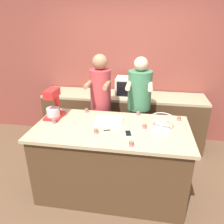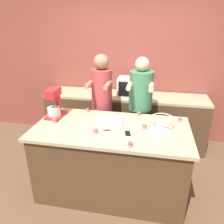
{
  "view_description": "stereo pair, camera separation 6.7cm",
  "coord_description": "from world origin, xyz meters",
  "px_view_note": "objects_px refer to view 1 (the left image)",
  "views": [
    {
      "loc": [
        0.39,
        -2.33,
        2.15
      ],
      "look_at": [
        0.0,
        0.05,
        1.12
      ],
      "focal_mm": 35.0,
      "sensor_mm": 36.0,
      "label": 1
    },
    {
      "loc": [
        0.45,
        -2.31,
        2.15
      ],
      "look_at": [
        0.0,
        0.05,
        1.12
      ],
      "focal_mm": 35.0,
      "sensor_mm": 36.0,
      "label": 2
    }
  ],
  "objects_px": {
    "baking_tray": "(109,120)",
    "cupcake_1": "(138,113)",
    "cell_phone": "(128,134)",
    "cupcake_2": "(54,121)",
    "person_left": "(101,107)",
    "mixing_bowl": "(162,122)",
    "cupcake_3": "(96,131)",
    "cupcake_5": "(131,144)",
    "microwave_oven": "(130,87)",
    "knife": "(112,130)",
    "person_right": "(139,111)",
    "cupcake_4": "(87,110)",
    "cupcake_6": "(144,126)",
    "cupcake_0": "(179,118)",
    "stand_mixer": "(54,105)"
  },
  "relations": [
    {
      "from": "person_right",
      "to": "cupcake_1",
      "type": "xyz_separation_m",
      "value": [
        0.0,
        -0.27,
        0.09
      ]
    },
    {
      "from": "baking_tray",
      "to": "cupcake_4",
      "type": "bearing_deg",
      "value": 147.63
    },
    {
      "from": "person_left",
      "to": "cupcake_4",
      "type": "xyz_separation_m",
      "value": [
        -0.14,
        -0.29,
        0.06
      ]
    },
    {
      "from": "baking_tray",
      "to": "cupcake_3",
      "type": "distance_m",
      "value": 0.36
    },
    {
      "from": "person_right",
      "to": "cupcake_6",
      "type": "distance_m",
      "value": 0.67
    },
    {
      "from": "person_right",
      "to": "cupcake_4",
      "type": "relative_size",
      "value": 28.63
    },
    {
      "from": "person_right",
      "to": "cupcake_5",
      "type": "xyz_separation_m",
      "value": [
        -0.02,
        -1.08,
        0.09
      ]
    },
    {
      "from": "baking_tray",
      "to": "cupcake_4",
      "type": "xyz_separation_m",
      "value": [
        -0.36,
        0.23,
        0.01
      ]
    },
    {
      "from": "cupcake_5",
      "to": "cell_phone",
      "type": "bearing_deg",
      "value": 102.4
    },
    {
      "from": "person_right",
      "to": "cupcake_0",
      "type": "relative_size",
      "value": 28.63
    },
    {
      "from": "cell_phone",
      "to": "cupcake_1",
      "type": "relative_size",
      "value": 2.65
    },
    {
      "from": "cupcake_2",
      "to": "cupcake_6",
      "type": "relative_size",
      "value": 1.0
    },
    {
      "from": "person_left",
      "to": "cupcake_2",
      "type": "distance_m",
      "value": 0.83
    },
    {
      "from": "baking_tray",
      "to": "cupcake_1",
      "type": "distance_m",
      "value": 0.43
    },
    {
      "from": "cell_phone",
      "to": "knife",
      "type": "xyz_separation_m",
      "value": [
        -0.2,
        0.06,
        -0.0
      ]
    },
    {
      "from": "cupcake_2",
      "to": "cupcake_5",
      "type": "distance_m",
      "value": 1.07
    },
    {
      "from": "cupcake_0",
      "to": "stand_mixer",
      "type": "bearing_deg",
      "value": -174.86
    },
    {
      "from": "microwave_oven",
      "to": "cupcake_4",
      "type": "height_order",
      "value": "microwave_oven"
    },
    {
      "from": "knife",
      "to": "cupcake_4",
      "type": "relative_size",
      "value": 3.6
    },
    {
      "from": "microwave_oven",
      "to": "cell_phone",
      "type": "relative_size",
      "value": 3.06
    },
    {
      "from": "microwave_oven",
      "to": "cupcake_1",
      "type": "bearing_deg",
      "value": -77.6
    },
    {
      "from": "knife",
      "to": "cupcake_1",
      "type": "bearing_deg",
      "value": 59.93
    },
    {
      "from": "stand_mixer",
      "to": "baking_tray",
      "type": "distance_m",
      "value": 0.76
    },
    {
      "from": "stand_mixer",
      "to": "microwave_oven",
      "type": "relative_size",
      "value": 0.81
    },
    {
      "from": "microwave_oven",
      "to": "cupcake_0",
      "type": "xyz_separation_m",
      "value": [
        0.72,
        -0.95,
        -0.12
      ]
    },
    {
      "from": "cell_phone",
      "to": "cupcake_2",
      "type": "xyz_separation_m",
      "value": [
        -0.94,
        0.13,
        0.02
      ]
    },
    {
      "from": "knife",
      "to": "cupcake_6",
      "type": "relative_size",
      "value": 3.6
    },
    {
      "from": "stand_mixer",
      "to": "cupcake_5",
      "type": "xyz_separation_m",
      "value": [
        1.07,
        -0.57,
        -0.14
      ]
    },
    {
      "from": "knife",
      "to": "stand_mixer",
      "type": "bearing_deg",
      "value": 162.82
    },
    {
      "from": "cupcake_0",
      "to": "cupcake_6",
      "type": "bearing_deg",
      "value": -146.11
    },
    {
      "from": "baking_tray",
      "to": "cupcake_1",
      "type": "relative_size",
      "value": 5.91
    },
    {
      "from": "mixing_bowl",
      "to": "baking_tray",
      "type": "bearing_deg",
      "value": 170.53
    },
    {
      "from": "person_right",
      "to": "cupcake_6",
      "type": "height_order",
      "value": "person_right"
    },
    {
      "from": "person_right",
      "to": "cupcake_3",
      "type": "xyz_separation_m",
      "value": [
        -0.44,
        -0.87,
        0.09
      ]
    },
    {
      "from": "stand_mixer",
      "to": "cupcake_6",
      "type": "xyz_separation_m",
      "value": [
        1.19,
        -0.14,
        -0.14
      ]
    },
    {
      "from": "mixing_bowl",
      "to": "knife",
      "type": "relative_size",
      "value": 1.2
    },
    {
      "from": "cupcake_4",
      "to": "cupcake_2",
      "type": "bearing_deg",
      "value": -126.85
    },
    {
      "from": "microwave_oven",
      "to": "knife",
      "type": "height_order",
      "value": "microwave_oven"
    },
    {
      "from": "cupcake_0",
      "to": "cupcake_6",
      "type": "relative_size",
      "value": 1.0
    },
    {
      "from": "microwave_oven",
      "to": "cupcake_6",
      "type": "bearing_deg",
      "value": -77.09
    },
    {
      "from": "cupcake_3",
      "to": "cupcake_5",
      "type": "bearing_deg",
      "value": -26.51
    },
    {
      "from": "knife",
      "to": "cupcake_6",
      "type": "height_order",
      "value": "cupcake_6"
    },
    {
      "from": "cell_phone",
      "to": "cupcake_5",
      "type": "height_order",
      "value": "cupcake_5"
    },
    {
      "from": "person_left",
      "to": "mixing_bowl",
      "type": "bearing_deg",
      "value": -35.84
    },
    {
      "from": "microwave_oven",
      "to": "cupcake_5",
      "type": "xyz_separation_m",
      "value": [
        0.16,
        -1.66,
        -0.12
      ]
    },
    {
      "from": "cupcake_6",
      "to": "cupcake_2",
      "type": "bearing_deg",
      "value": -177.83
    },
    {
      "from": "person_right",
      "to": "cupcake_2",
      "type": "relative_size",
      "value": 28.63
    },
    {
      "from": "stand_mixer",
      "to": "person_right",
      "type": "bearing_deg",
      "value": 25.18
    },
    {
      "from": "baking_tray",
      "to": "cupcake_2",
      "type": "relative_size",
      "value": 5.91
    },
    {
      "from": "mixing_bowl",
      "to": "knife",
      "type": "xyz_separation_m",
      "value": [
        -0.58,
        -0.13,
        -0.08
      ]
    }
  ]
}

